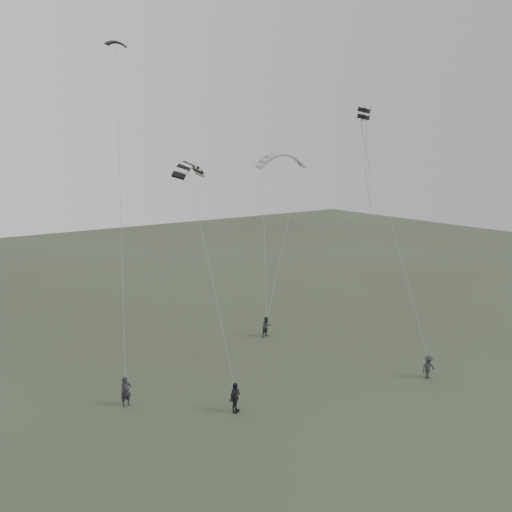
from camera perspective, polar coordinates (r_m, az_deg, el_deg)
ground at (r=29.99m, az=4.73°, el=-15.44°), size 140.00×140.00×0.00m
flyer_left at (r=29.22m, az=-14.65°, el=-14.75°), size 0.63×0.44×1.66m
flyer_right at (r=38.05m, az=1.21°, el=-8.10°), size 0.82×0.67×1.57m
flyer_center at (r=27.72m, az=-2.41°, el=-15.86°), size 1.06×0.82×1.67m
flyer_far at (r=33.20m, az=19.11°, el=-11.90°), size 1.02×0.67×1.47m
kite_dark_small at (r=34.85m, az=-15.70°, el=22.47°), size 1.34×0.61×0.58m
kite_pale_large at (r=41.60m, az=2.93°, el=11.61°), size 4.43×2.33×1.91m
kite_striped at (r=29.22m, az=-7.61°, el=10.33°), size 3.00×2.51×1.33m
kite_box at (r=35.67m, az=12.22°, el=15.62°), size 0.91×0.99×0.85m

